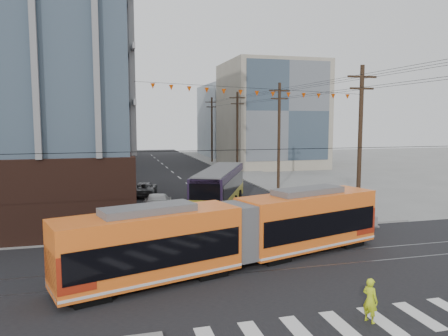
# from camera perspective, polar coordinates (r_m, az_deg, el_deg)

# --- Properties ---
(ground) EXTENTS (160.00, 160.00, 0.00)m
(ground) POSITION_cam_1_polar(r_m,az_deg,el_deg) (19.62, 12.70, -15.52)
(ground) COLOR slate
(bg_bldg_nw_near) EXTENTS (18.00, 16.00, 18.00)m
(bg_bldg_nw_near) POSITION_cam_1_polar(r_m,az_deg,el_deg) (68.62, -22.15, 7.32)
(bg_bldg_nw_near) COLOR #8C99A5
(bg_bldg_nw_near) RESTS_ON ground
(bg_bldg_ne_near) EXTENTS (14.00, 14.00, 16.00)m
(bg_bldg_ne_near) POSITION_cam_1_polar(r_m,az_deg,el_deg) (68.64, 6.11, 6.91)
(bg_bldg_ne_near) COLOR gray
(bg_bldg_ne_near) RESTS_ON ground
(bg_bldg_nw_far) EXTENTS (16.00, 18.00, 20.00)m
(bg_bldg_nw_far) POSITION_cam_1_polar(r_m,az_deg,el_deg) (88.29, -18.61, 7.78)
(bg_bldg_nw_far) COLOR gray
(bg_bldg_nw_far) RESTS_ON ground
(bg_bldg_ne_far) EXTENTS (16.00, 16.00, 14.00)m
(bg_bldg_ne_far) POSITION_cam_1_polar(r_m,az_deg,el_deg) (88.18, 2.64, 6.15)
(bg_bldg_ne_far) COLOR #8C99A5
(bg_bldg_ne_far) RESTS_ON ground
(utility_pole_far) EXTENTS (0.30, 0.30, 11.00)m
(utility_pole_far) POSITION_cam_1_polar(r_m,az_deg,el_deg) (74.10, -1.59, 4.97)
(utility_pole_far) COLOR black
(utility_pole_far) RESTS_ON ground
(streetcar) EXTENTS (17.53, 7.54, 3.39)m
(streetcar) POSITION_cam_1_polar(r_m,az_deg,el_deg) (21.86, 1.74, -8.40)
(streetcar) COLOR orange
(streetcar) RESTS_ON ground
(city_bus) EXTENTS (7.16, 11.75, 3.33)m
(city_bus) POSITION_cam_1_polar(r_m,az_deg,el_deg) (36.07, -0.62, -2.58)
(city_bus) COLOR black
(city_bus) RESTS_ON ground
(parked_car_silver) EXTENTS (2.37, 4.32, 1.35)m
(parked_car_silver) POSITION_cam_1_polar(r_m,az_deg,el_deg) (28.20, -9.34, -7.24)
(parked_car_silver) COLOR #9E9E9E
(parked_car_silver) RESTS_ON ground
(parked_car_white) EXTENTS (2.89, 5.55, 1.54)m
(parked_car_white) POSITION_cam_1_polar(r_m,az_deg,el_deg) (34.60, -8.67, -4.54)
(parked_car_white) COLOR silver
(parked_car_white) RESTS_ON ground
(parked_car_grey) EXTENTS (3.03, 5.12, 1.33)m
(parked_car_grey) POSITION_cam_1_polar(r_m,az_deg,el_deg) (42.44, -10.39, -2.70)
(parked_car_grey) COLOR #454649
(parked_car_grey) RESTS_ON ground
(pedestrian) EXTENTS (0.58, 0.70, 1.63)m
(pedestrian) POSITION_cam_1_polar(r_m,az_deg,el_deg) (17.14, 18.55, -16.06)
(pedestrian) COLOR #CAE01E
(pedestrian) RESTS_ON ground
(jersey_barrier) EXTENTS (1.19, 4.00, 0.79)m
(jersey_barrier) POSITION_cam_1_polar(r_m,az_deg,el_deg) (32.53, 16.85, -6.12)
(jersey_barrier) COLOR slate
(jersey_barrier) RESTS_ON ground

